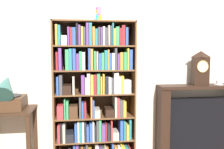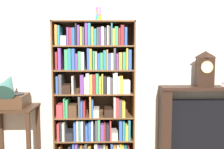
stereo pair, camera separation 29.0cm
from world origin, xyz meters
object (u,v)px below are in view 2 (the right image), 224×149
(bookshelf, at_px, (95,97))
(fireplace_mantel, at_px, (204,124))
(side_table_left, at_px, (13,124))
(cup_stack, at_px, (98,14))
(gramophone, at_px, (10,93))
(mantel_clock, at_px, (205,69))

(bookshelf, bearing_deg, fireplace_mantel, 3.12)
(side_table_left, bearing_deg, bookshelf, 2.64)
(bookshelf, xyz_separation_m, side_table_left, (-0.99, -0.05, -0.31))
(side_table_left, bearing_deg, fireplace_mantel, 2.92)
(fireplace_mantel, bearing_deg, cup_stack, -176.84)
(cup_stack, relative_size, fireplace_mantel, 0.15)
(gramophone, xyz_separation_m, fireplace_mantel, (2.41, 0.17, -0.46))
(cup_stack, height_order, side_table_left, cup_stack)
(cup_stack, bearing_deg, mantel_clock, 2.18)
(cup_stack, height_order, gramophone, cup_stack)
(bookshelf, bearing_deg, cup_stack, 2.19)
(side_table_left, xyz_separation_m, mantel_clock, (2.39, 0.10, 0.66))
(cup_stack, height_order, fireplace_mantel, cup_stack)
(side_table_left, height_order, gramophone, gramophone)
(fireplace_mantel, distance_m, mantel_clock, 0.73)
(bookshelf, distance_m, cup_stack, 1.01)
(gramophone, bearing_deg, bookshelf, 5.60)
(cup_stack, relative_size, mantel_clock, 0.38)
(cup_stack, relative_size, gramophone, 0.36)
(side_table_left, distance_m, fireplace_mantel, 2.42)
(cup_stack, distance_m, side_table_left, 1.69)
(gramophone, height_order, fireplace_mantel, gramophone)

